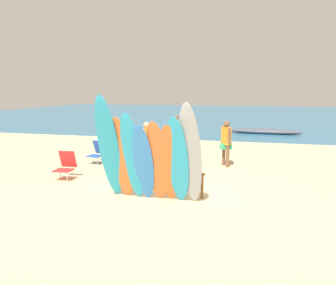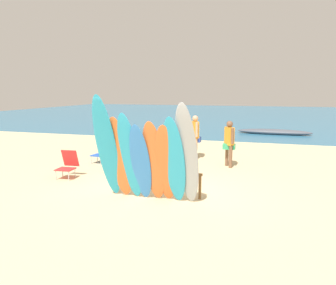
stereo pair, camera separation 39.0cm
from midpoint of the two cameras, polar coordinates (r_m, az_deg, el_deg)
The scene contains 19 objects.
ground at distance 21.96m, azimuth 8.03°, elevation 2.10°, with size 60.00×60.00×0.00m, color #D3BC8C.
ocean_water at distance 37.25m, azimuth 10.79°, elevation 4.89°, with size 60.00×40.00×0.02m, color teal.
surfboard_rack at distance 8.32m, azimuth -3.17°, elevation -5.85°, with size 2.40×0.07×0.65m.
surfboard_teal_0 at distance 7.85m, azimuth -11.68°, elevation -1.02°, with size 0.50×0.07×2.73m, color #289EC6.
surfboard_orange_1 at distance 7.91m, azimuth -9.45°, elevation -2.75°, with size 0.55×0.08×2.14m, color orange.
surfboard_teal_2 at distance 7.74m, azimuth -7.66°, elevation -2.60°, with size 0.51×0.08×2.25m, color #289EC6.
surfboard_blue_3 at distance 7.68m, azimuth -5.77°, elevation -3.63°, with size 0.47×0.06×2.01m, color #337AD1.
surfboard_orange_4 at distance 7.62m, azimuth -3.44°, elevation -3.41°, with size 0.52×0.08×2.06m, color orange.
surfboard_orange_5 at distance 7.55m, azimuth -1.30°, elevation -3.76°, with size 0.51×0.08×2.02m, color orange.
surfboard_teal_6 at distance 7.43m, azimuth 0.18°, elevation -3.25°, with size 0.51×0.06×2.19m, color #289EC6.
surfboard_grey_7 at distance 7.33m, azimuth 2.41°, elevation -2.20°, with size 0.51×0.07×2.50m, color #999EA3.
beachgoer_strolling at distance 11.25m, azimuth -4.75°, elevation 0.22°, with size 0.41×0.60×1.58m.
beachgoer_midbeach at distance 15.21m, azimuth 0.77°, elevation 2.41°, with size 0.39×0.57×1.51m.
beachgoer_near_rack at distance 11.49m, azimuth 9.16°, elevation 0.41°, with size 0.42×0.54×1.61m.
beachgoer_by_water at distance 12.71m, azimuth 3.18°, elevation 1.55°, with size 0.44×0.59×1.69m.
beachgoer_photographing at distance 10.26m, azimuth -9.50°, elevation -0.25°, with size 0.45×0.65×1.73m.
beach_chair_red at distance 12.26m, azimuth -13.08°, elevation -1.53°, with size 0.58×0.73×0.82m.
beach_chair_blue at distance 10.37m, azimuth -18.48°, elevation -3.66°, with size 0.55×0.68×0.84m.
distant_boat at distance 20.79m, azimuth 16.12°, elevation 1.88°, with size 4.35×1.07×0.34m.
Camera 1 is at (2.28, -7.71, 2.64)m, focal length 34.87 mm.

